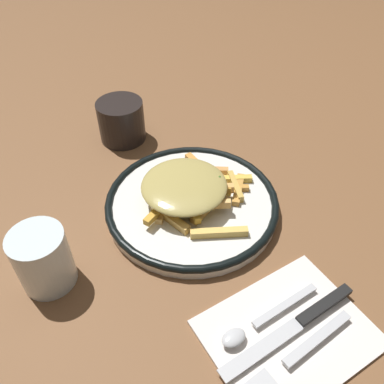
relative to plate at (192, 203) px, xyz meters
name	(u,v)px	position (x,y,z in m)	size (l,w,h in m)	color
ground_plane	(192,209)	(0.00, 0.00, -0.01)	(2.60, 2.60, 0.00)	brown
plate	(192,203)	(0.00, 0.00, 0.00)	(0.28, 0.28, 0.02)	silver
fries_heap	(189,188)	(0.01, 0.00, 0.03)	(0.20, 0.21, 0.04)	gold
napkin	(289,332)	(-0.25, 0.00, -0.01)	(0.16, 0.20, 0.01)	silver
fork	(298,354)	(-0.28, 0.01, 0.00)	(0.04, 0.18, 0.01)	silver
knife	(301,321)	(-0.25, -0.02, 0.00)	(0.03, 0.21, 0.01)	black
spoon	(255,324)	(-0.22, 0.03, 0.00)	(0.03, 0.15, 0.01)	silver
water_glass	(43,259)	(-0.02, 0.24, 0.03)	(0.07, 0.07, 0.09)	silver
coffee_mug	(121,121)	(0.24, 0.02, 0.03)	(0.12, 0.09, 0.08)	black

